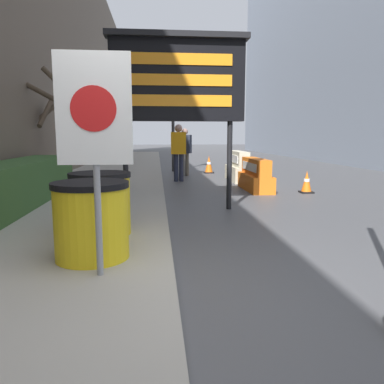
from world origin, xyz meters
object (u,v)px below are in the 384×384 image
(message_board, at_px, (178,80))
(traffic_light_near_curb, at_px, (173,94))
(jersey_barrier_cream, at_px, (238,168))
(pedestrian_worker, at_px, (179,148))
(pedestrian_passerby, at_px, (185,148))
(warning_sign, at_px, (94,124))
(barrel_drum_foreground, at_px, (92,220))
(traffic_cone_near, at_px, (209,165))
(traffic_cone_mid, at_px, (265,167))
(traffic_cone_far, at_px, (307,182))
(jersey_barrier_orange_near, at_px, (255,176))
(barrel_drum_middle, at_px, (101,203))

(message_board, relative_size, traffic_light_near_curb, 0.77)
(jersey_barrier_cream, distance_m, traffic_light_near_curb, 4.62)
(pedestrian_worker, relative_size, pedestrian_passerby, 1.06)
(warning_sign, relative_size, traffic_light_near_curb, 0.47)
(barrel_drum_foreground, xyz_separation_m, warning_sign, (0.15, -0.52, 0.97))
(message_board, distance_m, pedestrian_passerby, 6.43)
(traffic_cone_near, height_order, traffic_light_near_curb, traffic_light_near_curb)
(traffic_cone_near, relative_size, pedestrian_worker, 0.37)
(traffic_cone_mid, bearing_deg, traffic_cone_far, -92.47)
(traffic_cone_mid, distance_m, pedestrian_passerby, 2.99)
(jersey_barrier_orange_near, relative_size, pedestrian_passerby, 1.05)
(traffic_light_near_curb, distance_m, pedestrian_worker, 3.84)
(traffic_cone_mid, bearing_deg, traffic_light_near_curb, 152.97)
(traffic_cone_near, xyz_separation_m, traffic_cone_far, (1.73, -5.28, -0.06))
(barrel_drum_middle, bearing_deg, traffic_cone_mid, 61.17)
(barrel_drum_middle, xyz_separation_m, warning_sign, (0.20, -1.50, 0.97))
(warning_sign, bearing_deg, traffic_cone_near, 76.95)
(message_board, height_order, traffic_cone_near, message_board)
(barrel_drum_middle, xyz_separation_m, traffic_light_near_curb, (1.39, 10.09, 2.50))
(message_board, height_order, jersey_barrier_cream, message_board)
(traffic_light_near_curb, bearing_deg, traffic_cone_far, -62.91)
(barrel_drum_foreground, height_order, jersey_barrier_orange_near, barrel_drum_foreground)
(message_board, relative_size, pedestrian_passerby, 1.93)
(traffic_cone_mid, bearing_deg, jersey_barrier_cream, -129.51)
(pedestrian_worker, bearing_deg, traffic_cone_mid, 30.55)
(jersey_barrier_cream, bearing_deg, jersey_barrier_orange_near, -90.00)
(barrel_drum_foreground, relative_size, traffic_light_near_curb, 0.19)
(barrel_drum_middle, relative_size, pedestrian_worker, 0.46)
(pedestrian_worker, bearing_deg, traffic_cone_far, -37.76)
(jersey_barrier_cream, bearing_deg, pedestrian_passerby, 133.81)
(traffic_cone_mid, height_order, pedestrian_worker, pedestrian_worker)
(jersey_barrier_orange_near, xyz_separation_m, pedestrian_passerby, (-1.58, 3.76, 0.62))
(message_board, distance_m, pedestrian_worker, 4.81)
(traffic_cone_far, xyz_separation_m, traffic_light_near_curb, (-3.07, 5.99, 2.78))
(barrel_drum_foreground, xyz_separation_m, traffic_cone_mid, (4.59, 9.42, -0.23))
(jersey_barrier_orange_near, bearing_deg, traffic_cone_mid, 70.30)
(barrel_drum_middle, distance_m, traffic_cone_far, 6.06)
(message_board, bearing_deg, pedestrian_worker, 86.58)
(traffic_cone_near, bearing_deg, jersey_barrier_cream, -77.19)
(message_board, distance_m, traffic_cone_far, 4.39)
(barrel_drum_middle, distance_m, traffic_cone_mid, 9.63)
(message_board, xyz_separation_m, pedestrian_worker, (0.27, 4.60, -1.38))
(warning_sign, xyz_separation_m, traffic_cone_near, (2.52, 10.88, -1.19))
(traffic_cone_mid, bearing_deg, traffic_cone_near, 153.77)
(barrel_drum_foreground, relative_size, traffic_cone_near, 1.22)
(barrel_drum_foreground, xyz_separation_m, jersey_barrier_orange_near, (3.26, 5.68, -0.18))
(barrel_drum_foreground, distance_m, message_board, 3.87)
(barrel_drum_foreground, height_order, jersey_barrier_cream, barrel_drum_foreground)
(pedestrian_worker, bearing_deg, jersey_barrier_cream, 3.82)
(barrel_drum_middle, distance_m, jersey_barrier_orange_near, 5.75)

